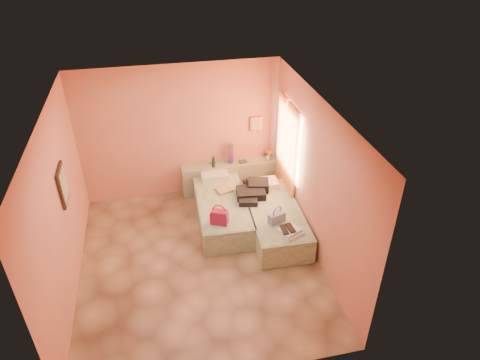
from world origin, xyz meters
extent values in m
plane|color=tan|center=(0.00, 0.00, 0.00)|extent=(4.50, 4.50, 0.00)
cube|color=tan|center=(0.00, 2.25, 1.40)|extent=(4.00, 0.02, 2.80)
cube|color=tan|center=(-2.00, 0.00, 1.40)|extent=(0.02, 4.50, 2.80)
cube|color=tan|center=(2.00, 0.00, 1.40)|extent=(0.02, 4.50, 2.80)
cube|color=white|center=(0.00, 0.00, 2.80)|extent=(4.00, 4.50, 0.02)
cube|color=beige|center=(1.98, 1.25, 1.50)|extent=(0.02, 1.10, 1.40)
cube|color=#FF853C|center=(1.94, 1.10, 1.15)|extent=(0.05, 0.55, 2.20)
cube|color=#FF853C|center=(1.94, 1.70, 1.15)|extent=(0.05, 0.45, 2.20)
cube|color=black|center=(-1.97, 0.40, 1.60)|extent=(0.04, 0.50, 0.60)
cube|color=#AC8A39|center=(1.55, 2.22, 1.45)|extent=(0.25, 0.04, 0.30)
cube|color=#97A385|center=(0.98, 2.10, 0.33)|extent=(2.05, 0.30, 0.65)
cube|color=beige|center=(0.60, 1.05, 0.25)|extent=(0.97, 2.03, 0.50)
cube|color=beige|center=(1.50, 0.53, 0.25)|extent=(0.97, 2.03, 0.50)
cylinder|color=#14371B|center=(0.61, 2.04, 0.76)|extent=(0.08, 0.08, 0.23)
cube|color=#9E1344|center=(1.00, 2.13, 0.87)|extent=(0.13, 0.13, 0.43)
cylinder|color=#498768|center=(0.61, 2.19, 0.67)|extent=(0.16, 0.16, 0.03)
cube|color=#294C31|center=(1.25, 2.10, 0.66)|extent=(0.18, 0.15, 0.03)
cube|color=silver|center=(1.81, 2.14, 0.77)|extent=(0.24, 0.24, 0.25)
cube|color=#9E1344|center=(0.43, 0.35, 0.64)|extent=(0.34, 0.27, 0.28)
cube|color=tan|center=(0.71, 1.32, 0.53)|extent=(0.36, 0.31, 0.05)
cube|color=black|center=(1.22, 1.05, 0.59)|extent=(0.65, 0.65, 0.18)
cube|color=#3C4790|center=(1.42, 0.15, 0.60)|extent=(0.33, 0.23, 0.20)
cube|color=white|center=(1.56, -0.22, 0.55)|extent=(0.44, 0.41, 0.10)
cube|color=black|center=(1.50, -0.20, 0.61)|extent=(0.20, 0.26, 0.03)
camera|label=1|loc=(-0.49, -5.54, 5.17)|focal=32.00mm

